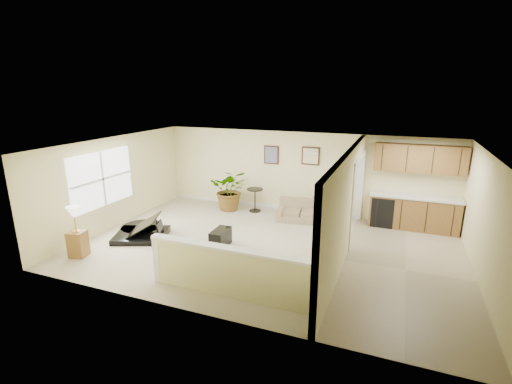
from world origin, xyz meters
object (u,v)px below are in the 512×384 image
at_px(piano_bench, 221,238).
at_px(small_plant, 332,217).
at_px(loveseat, 301,210).
at_px(lamp_stand, 77,236).
at_px(palm_plant, 230,190).
at_px(accent_table, 255,197).
at_px(piano, 142,217).

distance_m(piano_bench, small_plant, 3.36).
height_order(loveseat, lamp_stand, lamp_stand).
distance_m(palm_plant, small_plant, 3.31).
bearing_deg(lamp_stand, accent_table, 59.96).
distance_m(loveseat, lamp_stand, 5.98).
bearing_deg(piano_bench, lamp_stand, -149.15).
xyz_separation_m(piano, lamp_stand, (-0.61, -1.56, -0.00)).
relative_size(accent_table, palm_plant, 0.50).
relative_size(piano, small_plant, 3.20).
xyz_separation_m(piano, accent_table, (2.00, 2.96, -0.04)).
height_order(palm_plant, lamp_stand, palm_plant).
distance_m(piano, small_plant, 5.19).
bearing_deg(accent_table, piano, -124.09).
relative_size(piano_bench, small_plant, 1.14).
bearing_deg(accent_table, lamp_stand, -120.04).
distance_m(piano, loveseat, 4.49).
bearing_deg(lamp_stand, piano, 68.63).
bearing_deg(palm_plant, small_plant, -4.13).
bearing_deg(piano_bench, loveseat, 62.33).
xyz_separation_m(small_plant, lamp_stand, (-5.10, -4.15, 0.27)).
distance_m(piano, piano_bench, 2.23).
relative_size(piano_bench, loveseat, 0.44).
relative_size(loveseat, palm_plant, 1.01).
height_order(piano, small_plant, piano).
bearing_deg(piano, small_plant, 8.04).
bearing_deg(piano_bench, palm_plant, 110.23).
bearing_deg(piano, piano_bench, -18.68).
height_order(loveseat, small_plant, loveseat).
relative_size(small_plant, lamp_stand, 0.47).
xyz_separation_m(accent_table, lamp_stand, (-2.61, -4.51, 0.04)).
xyz_separation_m(accent_table, palm_plant, (-0.79, -0.13, 0.18)).
bearing_deg(piano_bench, piano, -176.73).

